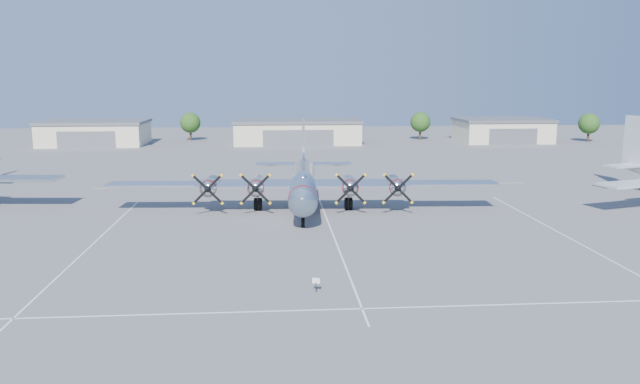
{
  "coord_description": "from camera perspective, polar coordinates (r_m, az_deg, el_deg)",
  "views": [
    {
      "loc": [
        -5.7,
        -60.21,
        14.85
      ],
      "look_at": [
        -0.84,
        2.78,
        3.2
      ],
      "focal_mm": 35.0,
      "sensor_mm": 36.0,
      "label": 1
    }
  ],
  "objects": [
    {
      "name": "main_bomber_b29",
      "position": [
        72.84,
        -1.53,
        -1.32
      ],
      "size": [
        45.3,
        32.26,
        9.67
      ],
      "primitive_type": null,
      "rotation": [
        0.0,
        0.0,
        -0.05
      ],
      "color": "silver",
      "rests_on": "ground"
    },
    {
      "name": "hangar_west",
      "position": [
        148.0,
        -19.88,
        5.13
      ],
      "size": [
        22.6,
        14.6,
        5.4
      ],
      "color": "beige",
      "rests_on": "ground"
    },
    {
      "name": "tree_far_east",
      "position": [
        158.76,
        23.38,
        5.76
      ],
      "size": [
        4.8,
        4.8,
        6.64
      ],
      "color": "#382619",
      "rests_on": "ground"
    },
    {
      "name": "hangar_center",
      "position": [
        142.81,
        -2.12,
        5.57
      ],
      "size": [
        28.6,
        14.6,
        5.4
      ],
      "color": "beige",
      "rests_on": "ground"
    },
    {
      "name": "info_placard",
      "position": [
        44.03,
        -0.37,
        -8.25
      ],
      "size": [
        0.54,
        0.16,
        1.05
      ],
      "rotation": [
        0.0,
        0.0,
        -0.23
      ],
      "color": "black",
      "rests_on": "ground"
    },
    {
      "name": "ground",
      "position": [
        62.28,
        0.97,
        -3.35
      ],
      "size": [
        260.0,
        260.0,
        0.0
      ],
      "primitive_type": "plane",
      "color": "#5D5D60",
      "rests_on": "ground"
    },
    {
      "name": "tree_east",
      "position": [
        152.82,
        9.16,
        6.33
      ],
      "size": [
        4.8,
        4.8,
        6.64
      ],
      "color": "#382619",
      "rests_on": "ground"
    },
    {
      "name": "parking_lines",
      "position": [
        60.59,
        1.13,
        -3.74
      ],
      "size": [
        60.0,
        50.08,
        0.01
      ],
      "color": "silver",
      "rests_on": "ground"
    },
    {
      "name": "tree_west",
      "position": [
        151.82,
        -11.78,
        6.22
      ],
      "size": [
        4.8,
        4.8,
        6.64
      ],
      "color": "#382619",
      "rests_on": "ground"
    },
    {
      "name": "hangar_east",
      "position": [
        152.46,
        16.3,
        5.47
      ],
      "size": [
        20.6,
        14.6,
        5.4
      ],
      "color": "beige",
      "rests_on": "ground"
    }
  ]
}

